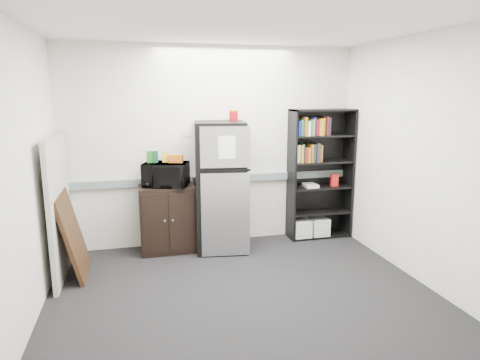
{
  "coord_description": "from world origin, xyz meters",
  "views": [
    {
      "loc": [
        -1.03,
        -3.99,
        2.1
      ],
      "look_at": [
        0.18,
        0.9,
        1.05
      ],
      "focal_mm": 32.0,
      "sensor_mm": 36.0,
      "label": 1
    }
  ],
  "objects": [
    {
      "name": "floor",
      "position": [
        0.0,
        0.0,
        0.0
      ],
      "size": [
        4.0,
        4.0,
        0.0
      ],
      "primitive_type": "plane",
      "color": "black",
      "rests_on": "ground"
    },
    {
      "name": "wall_back",
      "position": [
        0.0,
        1.75,
        1.35
      ],
      "size": [
        4.0,
        0.02,
        2.7
      ],
      "primitive_type": "cube",
      "color": "silver",
      "rests_on": "floor"
    },
    {
      "name": "wall_right",
      "position": [
        2.0,
        0.0,
        1.35
      ],
      "size": [
        0.02,
        3.5,
        2.7
      ],
      "primitive_type": "cube",
      "color": "silver",
      "rests_on": "floor"
    },
    {
      "name": "wall_left",
      "position": [
        -2.0,
        0.0,
        1.35
      ],
      "size": [
        0.02,
        3.5,
        2.7
      ],
      "primitive_type": "cube",
      "color": "silver",
      "rests_on": "floor"
    },
    {
      "name": "ceiling",
      "position": [
        0.0,
        0.0,
        2.7
      ],
      "size": [
        4.0,
        3.5,
        0.02
      ],
      "primitive_type": "cube",
      "color": "white",
      "rests_on": "wall_back"
    },
    {
      "name": "electrical_raceway",
      "position": [
        0.0,
        1.72,
        0.9
      ],
      "size": [
        3.92,
        0.05,
        0.1
      ],
      "primitive_type": "cube",
      "color": "slate",
      "rests_on": "wall_back"
    },
    {
      "name": "wall_note",
      "position": [
        -0.35,
        1.74,
        1.55
      ],
      "size": [
        0.14,
        0.0,
        0.1
      ],
      "primitive_type": "cube",
      "color": "white",
      "rests_on": "wall_back"
    },
    {
      "name": "bookshelf",
      "position": [
        1.51,
        1.57,
        0.97
      ],
      "size": [
        0.9,
        0.34,
        1.85
      ],
      "color": "black",
      "rests_on": "floor"
    },
    {
      "name": "cubicle_partition",
      "position": [
        -1.9,
        1.08,
        0.81
      ],
      "size": [
        0.06,
        1.3,
        1.62
      ],
      "color": "#9E988C",
      "rests_on": "floor"
    },
    {
      "name": "cabinet",
      "position": [
        -0.66,
        1.5,
        0.45
      ],
      "size": [
        0.71,
        0.48,
        0.89
      ],
      "color": "black",
      "rests_on": "floor"
    },
    {
      "name": "microwave",
      "position": [
        -0.66,
        1.48,
        1.04
      ],
      "size": [
        0.64,
        0.53,
        0.31
      ],
      "primitive_type": "imported",
      "rotation": [
        0.0,
        0.0,
        -0.32
      ],
      "color": "black",
      "rests_on": "cabinet"
    },
    {
      "name": "snack_box_a",
      "position": [
        -0.86,
        1.52,
        1.27
      ],
      "size": [
        0.07,
        0.05,
        0.15
      ],
      "primitive_type": "cube",
      "rotation": [
        0.0,
        0.0,
        -0.03
      ],
      "color": "#1D611B",
      "rests_on": "microwave"
    },
    {
      "name": "snack_box_b",
      "position": [
        -0.79,
        1.52,
        1.27
      ],
      "size": [
        0.08,
        0.06,
        0.15
      ],
      "primitive_type": "cube",
      "rotation": [
        0.0,
        0.0,
        0.16
      ],
      "color": "#0D3923",
      "rests_on": "microwave"
    },
    {
      "name": "snack_box_c",
      "position": [
        -0.66,
        1.52,
        1.27
      ],
      "size": [
        0.07,
        0.05,
        0.14
      ],
      "primitive_type": "cube",
      "rotation": [
        0.0,
        0.0,
        0.02
      ],
      "color": "yellow",
      "rests_on": "microwave"
    },
    {
      "name": "snack_bag",
      "position": [
        -0.53,
        1.47,
        1.25
      ],
      "size": [
        0.2,
        0.14,
        0.1
      ],
      "primitive_type": "cube",
      "rotation": [
        0.0,
        0.0,
        -0.25
      ],
      "color": "#BF5813",
      "rests_on": "microwave"
    },
    {
      "name": "refrigerator",
      "position": [
        0.04,
        1.42,
        0.86
      ],
      "size": [
        0.72,
        0.75,
        1.71
      ],
      "rotation": [
        0.0,
        0.0,
        -0.13
      ],
      "color": "black",
      "rests_on": "floor"
    },
    {
      "name": "coffee_can",
      "position": [
        0.25,
        1.55,
        1.79
      ],
      "size": [
        0.12,
        0.12,
        0.16
      ],
      "color": "#9B0710",
      "rests_on": "refrigerator"
    },
    {
      "name": "framed_poster",
      "position": [
        -1.77,
        0.99,
        0.49
      ],
      "size": [
        0.27,
        0.77,
        0.97
      ],
      "rotation": [
        0.0,
        -0.23,
        0.0
      ],
      "color": "black",
      "rests_on": "floor"
    }
  ]
}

